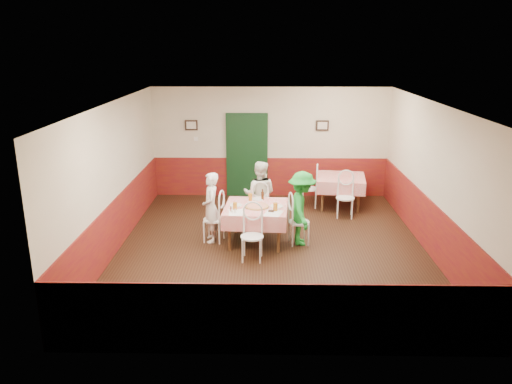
{
  "coord_description": "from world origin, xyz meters",
  "views": [
    {
      "loc": [
        -0.15,
        -9.04,
        3.85
      ],
      "look_at": [
        -0.31,
        0.28,
        1.05
      ],
      "focal_mm": 35.0,
      "sensor_mm": 36.0,
      "label": 1
    }
  ],
  "objects_px": {
    "chair_right": "(299,222)",
    "glass_a": "(235,206)",
    "second_table": "(340,192)",
    "chair_second_a": "(309,189)",
    "glass_c": "(250,197)",
    "main_table": "(256,224)",
    "chair_left": "(214,220)",
    "pizza": "(257,206)",
    "glass_b": "(275,207)",
    "diner_far": "(260,194)",
    "beer_bottle": "(263,195)",
    "diner_left": "(211,207)",
    "chair_second_b": "(345,198)",
    "diner_right": "(302,208)",
    "chair_far": "(259,207)",
    "wallet": "(271,211)",
    "chair_near": "(252,237)"
  },
  "relations": [
    {
      "from": "glass_c",
      "to": "diner_right",
      "type": "height_order",
      "value": "diner_right"
    },
    {
      "from": "glass_c",
      "to": "main_table",
      "type": "bearing_deg",
      "value": -72.36
    },
    {
      "from": "chair_second_a",
      "to": "diner_left",
      "type": "bearing_deg",
      "value": -36.4
    },
    {
      "from": "chair_second_b",
      "to": "diner_left",
      "type": "height_order",
      "value": "diner_left"
    },
    {
      "from": "pizza",
      "to": "diner_left",
      "type": "relative_size",
      "value": 0.32
    },
    {
      "from": "glass_a",
      "to": "diner_right",
      "type": "height_order",
      "value": "diner_right"
    },
    {
      "from": "chair_second_b",
      "to": "glass_b",
      "type": "distance_m",
      "value": 2.48
    },
    {
      "from": "main_table",
      "to": "chair_right",
      "type": "distance_m",
      "value": 0.85
    },
    {
      "from": "chair_left",
      "to": "pizza",
      "type": "distance_m",
      "value": 0.93
    },
    {
      "from": "chair_left",
      "to": "chair_second_a",
      "type": "xyz_separation_m",
      "value": [
        2.11,
        2.24,
        0.0
      ]
    },
    {
      "from": "pizza",
      "to": "glass_b",
      "type": "height_order",
      "value": "glass_b"
    },
    {
      "from": "chair_far",
      "to": "beer_bottle",
      "type": "height_order",
      "value": "beer_bottle"
    },
    {
      "from": "chair_second_b",
      "to": "glass_b",
      "type": "xyz_separation_m",
      "value": [
        -1.63,
        -1.82,
        0.39
      ]
    },
    {
      "from": "second_table",
      "to": "glass_a",
      "type": "distance_m",
      "value": 3.52
    },
    {
      "from": "main_table",
      "to": "diner_right",
      "type": "relative_size",
      "value": 0.83
    },
    {
      "from": "glass_c",
      "to": "diner_left",
      "type": "xyz_separation_m",
      "value": [
        -0.78,
        -0.32,
        -0.12
      ]
    },
    {
      "from": "glass_a",
      "to": "diner_far",
      "type": "bearing_deg",
      "value": 67.68
    },
    {
      "from": "pizza",
      "to": "chair_near",
      "type": "bearing_deg",
      "value": -95.35
    },
    {
      "from": "glass_c",
      "to": "beer_bottle",
      "type": "relative_size",
      "value": 0.7
    },
    {
      "from": "second_table",
      "to": "chair_second_a",
      "type": "bearing_deg",
      "value": 180.0
    },
    {
      "from": "chair_near",
      "to": "glass_c",
      "type": "distance_m",
      "value": 1.29
    },
    {
      "from": "chair_right",
      "to": "glass_a",
      "type": "bearing_deg",
      "value": 87.74
    },
    {
      "from": "diner_far",
      "to": "diner_right",
      "type": "xyz_separation_m",
      "value": [
        0.84,
        -0.96,
        0.01
      ]
    },
    {
      "from": "chair_right",
      "to": "diner_right",
      "type": "distance_m",
      "value": 0.29
    },
    {
      "from": "diner_left",
      "to": "second_table",
      "type": "bearing_deg",
      "value": 118.31
    },
    {
      "from": "second_table",
      "to": "glass_c",
      "type": "bearing_deg",
      "value": -137.97
    },
    {
      "from": "pizza",
      "to": "glass_c",
      "type": "xyz_separation_m",
      "value": [
        -0.14,
        0.44,
        0.06
      ]
    },
    {
      "from": "chair_second_a",
      "to": "glass_b",
      "type": "distance_m",
      "value": 2.75
    },
    {
      "from": "wallet",
      "to": "diner_far",
      "type": "relative_size",
      "value": 0.08
    },
    {
      "from": "diner_left",
      "to": "chair_far",
      "type": "bearing_deg",
      "value": 120.18
    },
    {
      "from": "wallet",
      "to": "chair_second_a",
      "type": "bearing_deg",
      "value": 73.67
    },
    {
      "from": "diner_left",
      "to": "glass_c",
      "type": "bearing_deg",
      "value": 103.05
    },
    {
      "from": "diner_far",
      "to": "diner_right",
      "type": "bearing_deg",
      "value": 138.89
    },
    {
      "from": "pizza",
      "to": "chair_right",
      "type": "bearing_deg",
      "value": -0.03
    },
    {
      "from": "chair_second_a",
      "to": "beer_bottle",
      "type": "bearing_deg",
      "value": -23.47
    },
    {
      "from": "main_table",
      "to": "chair_left",
      "type": "xyz_separation_m",
      "value": [
        -0.85,
        0.06,
        0.08
      ]
    },
    {
      "from": "main_table",
      "to": "chair_second_b",
      "type": "relative_size",
      "value": 1.36
    },
    {
      "from": "main_table",
      "to": "glass_a",
      "type": "relative_size",
      "value": 8.37
    },
    {
      "from": "second_table",
      "to": "glass_b",
      "type": "relative_size",
      "value": 7.21
    },
    {
      "from": "main_table",
      "to": "glass_b",
      "type": "height_order",
      "value": "glass_b"
    },
    {
      "from": "chair_near",
      "to": "glass_b",
      "type": "xyz_separation_m",
      "value": [
        0.43,
        0.58,
        0.39
      ]
    },
    {
      "from": "diner_right",
      "to": "chair_far",
      "type": "bearing_deg",
      "value": 40.8
    },
    {
      "from": "chair_left",
      "to": "diner_far",
      "type": "bearing_deg",
      "value": 144.36
    },
    {
      "from": "pizza",
      "to": "diner_far",
      "type": "relative_size",
      "value": 0.32
    },
    {
      "from": "chair_far",
      "to": "glass_a",
      "type": "bearing_deg",
      "value": 60.08
    },
    {
      "from": "diner_left",
      "to": "pizza",
      "type": "bearing_deg",
      "value": 73.34
    },
    {
      "from": "chair_second_b",
      "to": "wallet",
      "type": "xyz_separation_m",
      "value": [
        -1.72,
        -1.87,
        0.32
      ]
    },
    {
      "from": "chair_far",
      "to": "diner_far",
      "type": "bearing_deg",
      "value": -100.7
    },
    {
      "from": "wallet",
      "to": "chair_left",
      "type": "bearing_deg",
      "value": 165.42
    },
    {
      "from": "chair_second_b",
      "to": "diner_left",
      "type": "bearing_deg",
      "value": -145.35
    }
  ]
}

